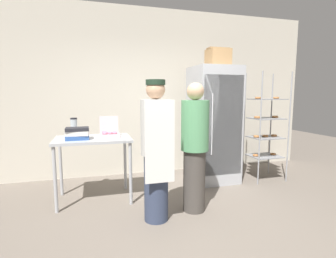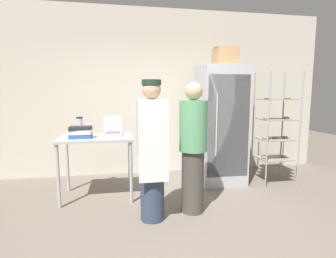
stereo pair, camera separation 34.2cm
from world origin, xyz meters
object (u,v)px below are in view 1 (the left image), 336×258
(binder_stack, at_px, (77,133))
(person_baker, at_px, (156,149))
(baking_rack, at_px, (266,128))
(person_customer, at_px, (195,147))
(refrigerator, at_px, (213,125))
(cardboard_storage_box, at_px, (218,58))
(donut_box, at_px, (109,134))
(blender_pitcher, at_px, (74,128))

(binder_stack, relative_size, person_baker, 0.19)
(baking_rack, bearing_deg, person_customer, -152.79)
(refrigerator, relative_size, cardboard_storage_box, 5.47)
(person_customer, bearing_deg, refrigerator, 54.13)
(refrigerator, relative_size, person_customer, 1.19)
(person_baker, bearing_deg, person_customer, 13.32)
(binder_stack, distance_m, cardboard_storage_box, 2.51)
(person_baker, bearing_deg, donut_box, 119.28)
(baking_rack, relative_size, person_customer, 1.14)
(baking_rack, height_order, person_baker, baking_rack)
(cardboard_storage_box, bearing_deg, blender_pitcher, -177.91)
(cardboard_storage_box, bearing_deg, person_baker, -138.95)
(blender_pitcher, relative_size, binder_stack, 0.84)
(donut_box, bearing_deg, person_baker, -60.72)
(baking_rack, height_order, donut_box, baking_rack)
(binder_stack, bearing_deg, baking_rack, 4.28)
(donut_box, height_order, cardboard_storage_box, cardboard_storage_box)
(donut_box, height_order, person_baker, person_baker)
(donut_box, distance_m, blender_pitcher, 0.54)
(refrigerator, xyz_separation_m, binder_stack, (-2.16, -0.42, -0.00))
(cardboard_storage_box, bearing_deg, person_customer, -127.95)
(binder_stack, bearing_deg, refrigerator, 11.05)
(binder_stack, height_order, person_baker, person_baker)
(donut_box, xyz_separation_m, person_baker, (0.47, -0.83, -0.08))
(baking_rack, distance_m, donut_box, 2.64)
(binder_stack, bearing_deg, cardboard_storage_box, 10.59)
(refrigerator, height_order, person_baker, refrigerator)
(refrigerator, relative_size, baking_rack, 1.05)
(donut_box, xyz_separation_m, blender_pitcher, (-0.48, 0.24, 0.07))
(blender_pitcher, relative_size, cardboard_storage_box, 0.74)
(refrigerator, xyz_separation_m, person_customer, (-0.75, -1.04, -0.14))
(donut_box, distance_m, binder_stack, 0.43)
(baking_rack, xyz_separation_m, cardboard_storage_box, (-0.84, 0.19, 1.16))
(baking_rack, bearing_deg, cardboard_storage_box, 167.60)
(binder_stack, height_order, cardboard_storage_box, cardboard_storage_box)
(donut_box, height_order, person_customer, person_customer)
(refrigerator, xyz_separation_m, cardboard_storage_box, (0.05, -0.01, 1.11))
(baking_rack, xyz_separation_m, donut_box, (-2.63, -0.14, 0.02))
(baking_rack, height_order, cardboard_storage_box, cardboard_storage_box)
(blender_pitcher, height_order, person_baker, person_baker)
(baking_rack, xyz_separation_m, binder_stack, (-3.05, -0.23, 0.05))
(refrigerator, distance_m, blender_pitcher, 2.22)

